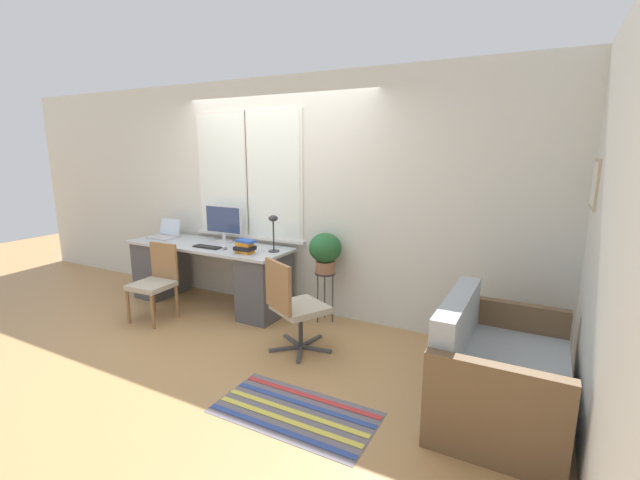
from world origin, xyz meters
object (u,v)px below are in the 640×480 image
at_px(keyboard, 207,247).
at_px(potted_plant, 325,250).
at_px(laptop, 165,234).
at_px(couch_loveseat, 496,375).
at_px(monitor, 223,223).
at_px(office_chair_swivel, 293,305).
at_px(book_stack, 245,247).
at_px(desk_chair_wooden, 155,280).
at_px(plant_stand, 325,279).
at_px(desk_lamp, 273,226).
at_px(mouse, 225,248).

distance_m(keyboard, potted_plant, 1.42).
relative_size(laptop, couch_loveseat, 0.28).
relative_size(monitor, keyboard, 1.53).
bearing_deg(potted_plant, office_chair_swivel, -84.57).
relative_size(book_stack, office_chair_swivel, 0.26).
bearing_deg(office_chair_swivel, desk_chair_wooden, 29.44).
height_order(keyboard, couch_loveseat, couch_loveseat).
xyz_separation_m(couch_loveseat, potted_plant, (-1.88, 0.93, 0.53)).
bearing_deg(plant_stand, desk_lamp, -166.56).
relative_size(laptop, monitor, 0.65).
bearing_deg(laptop, mouse, -8.43).
relative_size(monitor, book_stack, 2.33).
relative_size(office_chair_swivel, plant_stand, 1.60).
height_order(laptop, couch_loveseat, laptop).
distance_m(laptop, book_stack, 1.46).
height_order(laptop, plant_stand, laptop).
height_order(book_stack, potted_plant, potted_plant).
bearing_deg(mouse, book_stack, -3.25).
xyz_separation_m(book_stack, plant_stand, (0.82, 0.35, -0.35)).
bearing_deg(laptop, desk_lamp, 0.66).
distance_m(laptop, mouse, 1.17).
distance_m(laptop, couch_loveseat, 4.26).
relative_size(desk_chair_wooden, plant_stand, 1.50).
xyz_separation_m(monitor, plant_stand, (1.41, 0.01, -0.52)).
distance_m(monitor, desk_chair_wooden, 1.04).
relative_size(mouse, desk_chair_wooden, 0.08).
distance_m(keyboard, couch_loveseat, 3.35).
distance_m(laptop, office_chair_swivel, 2.46).
bearing_deg(laptop, couch_loveseat, -10.52).
bearing_deg(mouse, monitor, 131.84).
height_order(monitor, book_stack, monitor).
xyz_separation_m(desk_lamp, desk_chair_wooden, (-1.14, -0.70, -0.60)).
xyz_separation_m(office_chair_swivel, potted_plant, (-0.07, 0.79, 0.36)).
distance_m(book_stack, potted_plant, 0.89).
bearing_deg(book_stack, laptop, 172.63).
height_order(keyboard, office_chair_swivel, office_chair_swivel).
distance_m(book_stack, office_chair_swivel, 1.07).
height_order(book_stack, desk_chair_wooden, book_stack).
relative_size(laptop, desk_lamp, 0.85).
bearing_deg(couch_loveseat, desk_lamp, 72.19).
relative_size(monitor, plant_stand, 0.95).
distance_m(desk_lamp, book_stack, 0.39).
xyz_separation_m(laptop, monitor, (0.86, 0.15, 0.19)).
relative_size(book_stack, potted_plant, 0.53).
xyz_separation_m(laptop, keyboard, (0.90, -0.19, -0.04)).
distance_m(laptop, potted_plant, 2.28).
relative_size(keyboard, potted_plant, 0.80).
relative_size(desk_lamp, plant_stand, 0.73).
xyz_separation_m(desk_chair_wooden, plant_stand, (1.72, 0.84, 0.03)).
distance_m(monitor, book_stack, 0.70).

